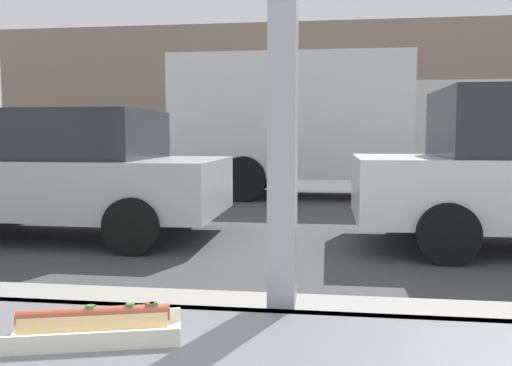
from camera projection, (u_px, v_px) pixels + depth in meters
ground_plane at (322, 214)px, 8.91m from camera, size 60.00×60.00×0.00m
building_facade_far at (326, 96)px, 21.92m from camera, size 28.00×1.20×5.83m
hotdog_tray_near at (95, 325)px, 0.82m from camera, size 0.28×0.17×0.05m
parked_car_silver at (65, 172)px, 6.91m from camera, size 4.15×2.08×1.63m
box_truck at (325, 121)px, 11.33m from camera, size 6.60×2.44×2.95m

